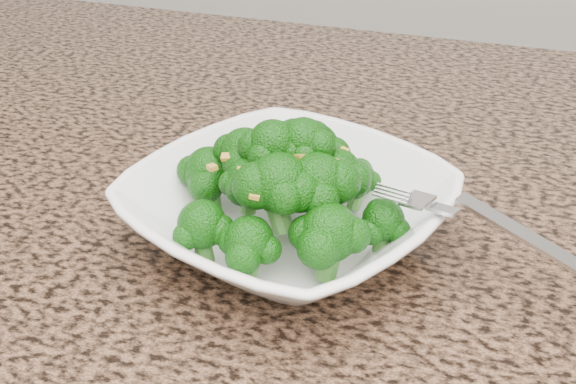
% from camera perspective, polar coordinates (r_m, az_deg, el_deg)
% --- Properties ---
extents(granite_counter, '(1.64, 1.04, 0.03)m').
position_cam_1_polar(granite_counter, '(0.65, 2.62, -3.33)').
color(granite_counter, brown).
rests_on(granite_counter, cabinet).
extents(bowl, '(0.32, 0.32, 0.06)m').
position_cam_1_polar(bowl, '(0.59, -0.00, -1.62)').
color(bowl, white).
rests_on(bowl, granite_counter).
extents(broccoli_pile, '(0.22, 0.22, 0.08)m').
position_cam_1_polar(broccoli_pile, '(0.56, -0.00, 4.41)').
color(broccoli_pile, '#0E4E08').
rests_on(broccoli_pile, bowl).
extents(garlic_topping, '(0.13, 0.13, 0.01)m').
position_cam_1_polar(garlic_topping, '(0.54, -0.00, 8.40)').
color(garlic_topping, gold).
rests_on(garlic_topping, broccoli_pile).
extents(fork, '(0.19, 0.10, 0.01)m').
position_cam_1_polar(fork, '(0.54, 12.56, -1.44)').
color(fork, silver).
rests_on(fork, bowl).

